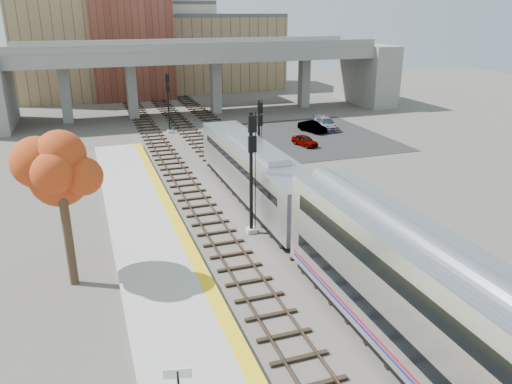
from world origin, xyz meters
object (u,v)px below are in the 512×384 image
object	(u,v)px
tree	(59,175)
car_b	(312,127)
locomotive	(255,171)
coach	(492,360)
signal_mast_near	(251,174)
car_c	(326,124)
car_a	(305,141)
signal_mast_mid	(259,142)
signal_mast_far	(168,104)

from	to	relation	value
tree	car_b	bearing A→B (deg)	45.53
locomotive	tree	size ratio (longest dim) A/B	2.42
coach	signal_mast_near	world-z (taller)	signal_mast_near
signal_mast_near	car_c	bearing A→B (deg)	54.37
car_b	car_c	distance (m)	2.20
locomotive	car_a	world-z (taller)	locomotive
tree	car_a	size ratio (longest dim) A/B	2.46
car_c	signal_mast_near	bearing A→B (deg)	-120.02
coach	car_b	bearing A→B (deg)	71.98
signal_mast_near	signal_mast_mid	bearing A→B (deg)	67.86
coach	signal_mast_near	size ratio (longest dim) A/B	3.28
signal_mast_near	car_c	distance (m)	30.16
coach	car_c	xyz separation A→B (m)	(15.37, 41.63, -2.09)
car_b	tree	bearing A→B (deg)	-152.49
locomotive	tree	bearing A→B (deg)	-147.22
signal_mast_far	car_c	xyz separation A→B (m)	(17.47, -4.31, -2.54)
coach	signal_mast_near	bearing A→B (deg)	96.94
car_a	tree	bearing A→B (deg)	-152.23
coach	car_c	world-z (taller)	coach
locomotive	signal_mast_mid	xyz separation A→B (m)	(2.00, 4.72, 0.81)
car_b	car_c	world-z (taller)	car_c
signal_mast_near	car_c	xyz separation A→B (m)	(17.47, 24.38, -3.18)
signal_mast_far	tree	world-z (taller)	tree
signal_mast_near	car_a	distance (m)	22.16
tree	car_c	world-z (taller)	tree
locomotive	coach	bearing A→B (deg)	-90.00
coach	signal_mast_mid	world-z (taller)	signal_mast_mid
tree	car_a	xyz separation A→B (m)	(22.55, 21.10, -5.26)
signal_mast_far	car_c	world-z (taller)	signal_mast_far
signal_mast_near	car_b	xyz separation A→B (m)	(15.40, 23.64, -3.24)
coach	signal_mast_far	world-z (taller)	signal_mast_far
coach	car_b	xyz separation A→B (m)	(13.30, 40.89, -2.15)
locomotive	car_b	bearing A→B (deg)	53.97
tree	car_c	xyz separation A→B (m)	(28.00, 27.15, -5.14)
signal_mast_mid	car_a	bearing A→B (deg)	46.13
locomotive	coach	xyz separation A→B (m)	(-0.00, -22.61, 0.52)
car_c	coach	bearing A→B (deg)	-104.66
car_c	tree	bearing A→B (deg)	-130.27
signal_mast_near	car_b	distance (m)	28.39
car_a	coach	bearing A→B (deg)	-120.91
signal_mast_mid	signal_mast_far	xyz separation A→B (m)	(-4.10, 18.61, 0.16)
signal_mast_far	car_c	size ratio (longest dim) A/B	1.45
locomotive	car_b	world-z (taller)	locomotive
locomotive	car_c	bearing A→B (deg)	51.06
coach	car_b	distance (m)	43.05
signal_mast_far	car_a	distance (m)	16.10
car_a	car_c	world-z (taller)	car_c
tree	car_b	xyz separation A→B (m)	(25.93, 26.41, -5.20)
locomotive	car_a	xyz separation A→B (m)	(9.92, 12.97, -1.69)
tree	car_c	distance (m)	39.34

